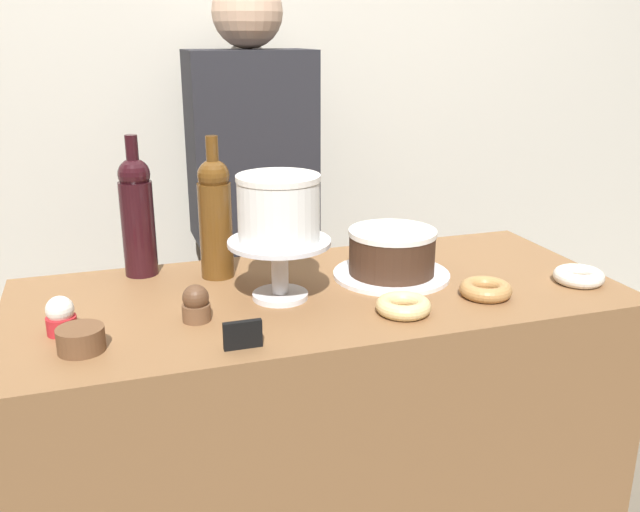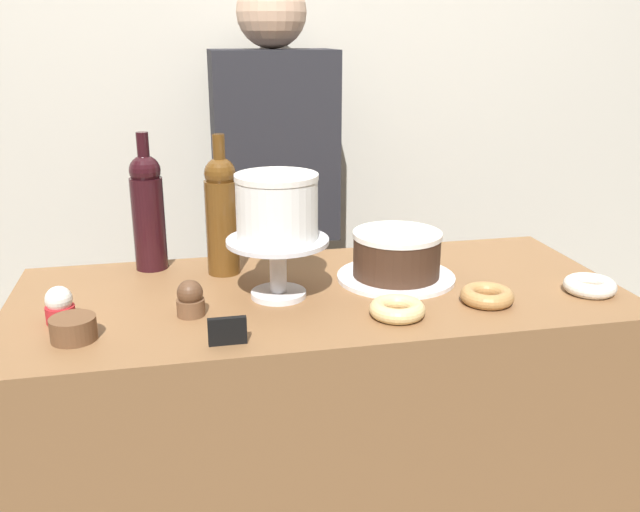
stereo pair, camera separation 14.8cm
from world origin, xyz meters
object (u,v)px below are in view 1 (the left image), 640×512
(white_layer_cake, at_px, (279,208))
(wine_bottle_dark_red, at_px, (137,214))
(cupcake_vanilla, at_px, (61,316))
(cookie_stack, at_px, (81,339))
(chocolate_round_cake, at_px, (392,251))
(donut_sugar, at_px, (579,276))
(donut_glazed, at_px, (403,306))
(cupcake_chocolate, at_px, (196,304))
(cake_stand_pedestal, at_px, (280,259))
(barista_figure, at_px, (254,239))
(wine_bottle_amber, at_px, (215,216))
(donut_maple, at_px, (486,289))
(price_sign_chalkboard, at_px, (243,335))

(white_layer_cake, distance_m, wine_bottle_dark_red, 0.37)
(cupcake_vanilla, xyz_separation_m, cookie_stack, (0.03, -0.09, -0.01))
(white_layer_cake, xyz_separation_m, cupcake_vanilla, (-0.44, -0.05, -0.16))
(chocolate_round_cake, xyz_separation_m, donut_sugar, (0.39, -0.17, -0.05))
(chocolate_round_cake, xyz_separation_m, donut_glazed, (-0.07, -0.21, -0.05))
(cupcake_chocolate, relative_size, donut_glazed, 0.66)
(white_layer_cake, relative_size, donut_sugar, 1.54)
(cake_stand_pedestal, relative_size, wine_bottle_dark_red, 0.66)
(donut_sugar, relative_size, barista_figure, 0.07)
(wine_bottle_amber, xyz_separation_m, donut_maple, (0.52, -0.31, -0.13))
(donut_maple, bearing_deg, cookie_stack, -179.39)
(wine_bottle_amber, xyz_separation_m, price_sign_chalkboard, (-0.03, -0.40, -0.12))
(wine_bottle_dark_red, bearing_deg, white_layer_cake, -43.04)
(donut_glazed, bearing_deg, donut_maple, 8.38)
(wine_bottle_amber, distance_m, cupcake_chocolate, 0.28)
(wine_bottle_amber, relative_size, price_sign_chalkboard, 4.65)
(cake_stand_pedestal, xyz_separation_m, cookie_stack, (-0.40, -0.14, -0.07))
(cupcake_vanilla, bearing_deg, donut_maple, -5.35)
(cake_stand_pedestal, xyz_separation_m, barista_figure, (0.09, 0.67, -0.15))
(cupcake_chocolate, xyz_separation_m, donut_sugar, (0.85, -0.05, -0.02))
(chocolate_round_cake, distance_m, cupcake_chocolate, 0.48)
(donut_maple, distance_m, donut_glazed, 0.21)
(white_layer_cake, distance_m, price_sign_chalkboard, 0.30)
(cake_stand_pedestal, relative_size, donut_maple, 1.93)
(cupcake_vanilla, bearing_deg, cake_stand_pedestal, 6.25)
(chocolate_round_cake, bearing_deg, barista_figure, 106.89)
(wine_bottle_dark_red, relative_size, price_sign_chalkboard, 4.65)
(cookie_stack, bearing_deg, donut_maple, 0.61)
(cookie_stack, bearing_deg, wine_bottle_amber, 46.58)
(wine_bottle_dark_red, distance_m, cupcake_vanilla, 0.36)
(barista_figure, bearing_deg, wine_bottle_amber, -111.69)
(cake_stand_pedestal, relative_size, barista_figure, 0.14)
(cake_stand_pedestal, distance_m, white_layer_cake, 0.11)
(donut_glazed, xyz_separation_m, donut_sugar, (0.45, 0.04, 0.00))
(cupcake_vanilla, distance_m, donut_glazed, 0.66)
(cookie_stack, height_order, barista_figure, barista_figure)
(white_layer_cake, bearing_deg, barista_figure, 82.12)
(price_sign_chalkboard, bearing_deg, cupcake_chocolate, 111.91)
(cake_stand_pedestal, distance_m, wine_bottle_dark_red, 0.37)
(cake_stand_pedestal, distance_m, price_sign_chalkboard, 0.26)
(chocolate_round_cake, height_order, cookie_stack, chocolate_round_cake)
(cookie_stack, bearing_deg, cupcake_vanilla, 111.41)
(donut_glazed, bearing_deg, cookie_stack, 177.98)
(white_layer_cake, relative_size, donut_glazed, 1.54)
(cake_stand_pedestal, bearing_deg, wine_bottle_dark_red, 136.96)
(white_layer_cake, distance_m, cupcake_vanilla, 0.47)
(wine_bottle_dark_red, height_order, donut_glazed, wine_bottle_dark_red)
(white_layer_cake, relative_size, wine_bottle_amber, 0.53)
(white_layer_cake, distance_m, donut_glazed, 0.32)
(white_layer_cake, xyz_separation_m, wine_bottle_amber, (-0.10, 0.18, -0.05))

